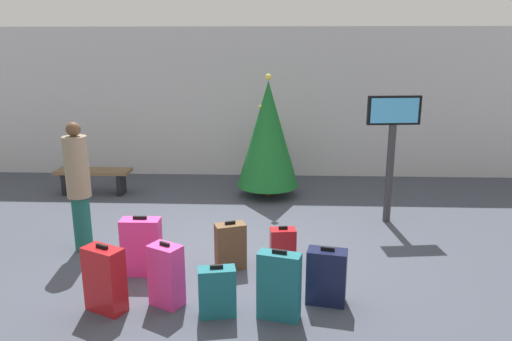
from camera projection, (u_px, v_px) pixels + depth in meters
ground_plane at (226, 257)px, 6.53m from camera, size 16.00×16.00×0.00m
back_wall at (246, 103)px, 10.39m from camera, size 16.00×0.20×3.18m
holiday_tree at (268, 134)px, 8.91m from camera, size 1.16×1.16×2.30m
flight_info_kiosk at (392, 137)px, 7.53m from camera, size 0.84×0.18×2.05m
waiting_bench at (93, 176)px, 9.26m from camera, size 1.43×0.44×0.48m
traveller_0 at (78, 184)px, 6.54m from camera, size 0.45×0.45×1.82m
suitcase_0 at (283, 248)px, 6.18m from camera, size 0.35×0.24×0.57m
suitcase_1 at (142, 247)px, 5.98m from camera, size 0.49×0.24×0.77m
suitcase_2 at (230, 246)px, 6.15m from camera, size 0.43×0.33×0.64m
suitcase_3 at (217, 292)px, 5.07m from camera, size 0.42×0.26×0.58m
suitcase_4 at (327, 277)px, 5.31m from camera, size 0.47×0.31×0.67m
suitcase_5 at (105, 279)px, 5.14m from camera, size 0.49×0.39×0.77m
suitcase_6 at (279, 286)px, 5.00m from camera, size 0.47×0.29×0.77m
suitcase_7 at (166, 275)px, 5.26m from camera, size 0.42×0.37×0.74m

